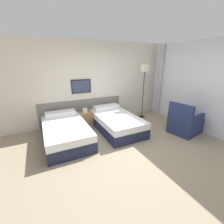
{
  "coord_description": "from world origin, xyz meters",
  "views": [
    {
      "loc": [
        -1.79,
        -2.69,
        2.05
      ],
      "look_at": [
        0.06,
        1.07,
        0.62
      ],
      "focal_mm": 24.0,
      "sensor_mm": 36.0,
      "label": 1
    }
  ],
  "objects_px": {
    "bed_near_window": "(116,122)",
    "armchair": "(184,123)",
    "bed_near_door": "(66,131)",
    "floor_lamp": "(144,75)",
    "nightstand": "(85,118)"
  },
  "relations": [
    {
      "from": "bed_near_window",
      "to": "armchair",
      "type": "xyz_separation_m",
      "value": [
        1.72,
        -1.12,
        0.06
      ]
    },
    {
      "from": "bed_near_door",
      "to": "armchair",
      "type": "xyz_separation_m",
      "value": [
        3.25,
        -1.12,
        0.06
      ]
    },
    {
      "from": "floor_lamp",
      "to": "armchair",
      "type": "xyz_separation_m",
      "value": [
        0.3,
        -1.66,
        -1.28
      ]
    },
    {
      "from": "bed_near_window",
      "to": "floor_lamp",
      "type": "bearing_deg",
      "value": 20.95
    },
    {
      "from": "nightstand",
      "to": "armchair",
      "type": "xyz_separation_m",
      "value": [
        2.48,
        -1.85,
        0.07
      ]
    },
    {
      "from": "nightstand",
      "to": "armchair",
      "type": "bearing_deg",
      "value": -36.7
    },
    {
      "from": "armchair",
      "to": "floor_lamp",
      "type": "bearing_deg",
      "value": 0.77
    },
    {
      "from": "nightstand",
      "to": "bed_near_door",
      "type": "bearing_deg",
      "value": -136.37
    },
    {
      "from": "bed_near_door",
      "to": "floor_lamp",
      "type": "relative_size",
      "value": 1.01
    },
    {
      "from": "bed_near_window",
      "to": "bed_near_door",
      "type": "bearing_deg",
      "value": 180.0
    },
    {
      "from": "bed_near_door",
      "to": "nightstand",
      "type": "distance_m",
      "value": 1.06
    },
    {
      "from": "bed_near_door",
      "to": "floor_lamp",
      "type": "height_order",
      "value": "floor_lamp"
    },
    {
      "from": "nightstand",
      "to": "floor_lamp",
      "type": "bearing_deg",
      "value": -4.87
    },
    {
      "from": "floor_lamp",
      "to": "armchair",
      "type": "relative_size",
      "value": 2.03
    },
    {
      "from": "bed_near_door",
      "to": "floor_lamp",
      "type": "bearing_deg",
      "value": 10.44
    }
  ]
}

